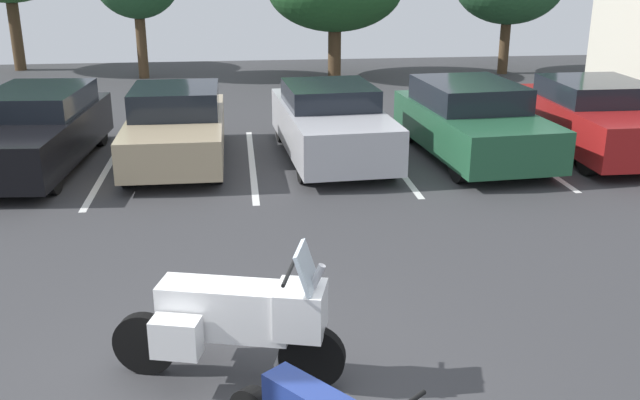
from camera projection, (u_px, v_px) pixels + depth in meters
name	position (u px, v px, depth m)	size (l,w,h in m)	color
ground	(243.00, 400.00, 6.65)	(44.00, 44.00, 0.10)	#38383A
motorcycle_touring	(236.00, 318.00, 6.67)	(2.22, 1.07, 1.42)	black
parking_stripes	(181.00, 165.00, 13.85)	(19.43, 5.07, 0.01)	silver
car_black	(35.00, 130.00, 13.56)	(2.18, 4.92, 1.43)	black
car_tan	(176.00, 127.00, 13.88)	(1.81, 4.29, 1.44)	tan
car_silver	(331.00, 123.00, 14.14)	(2.10, 4.55, 1.45)	#B7B7BC
car_green	(471.00, 121.00, 14.20)	(2.24, 4.54, 1.48)	#235638
car_red	(595.00, 118.00, 14.57)	(1.96, 4.52, 1.46)	maroon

